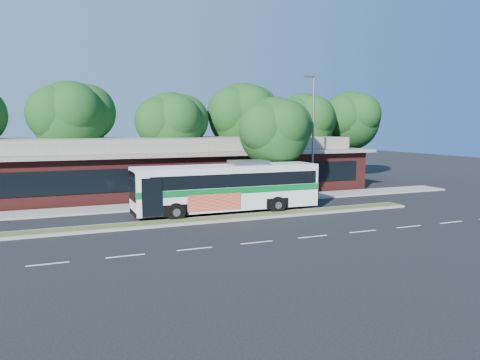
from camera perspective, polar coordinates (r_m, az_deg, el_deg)
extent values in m
plane|color=black|center=(26.43, -2.46, -5.16)|extent=(120.00, 120.00, 0.00)
cube|color=#4F5B26|center=(26.97, -2.89, -4.76)|extent=(26.00, 1.10, 0.15)
cube|color=gray|center=(32.41, -6.33, -2.90)|extent=(44.00, 2.60, 0.12)
cube|color=#4E1B18|center=(38.54, -9.08, 0.88)|extent=(32.00, 10.00, 3.20)
cube|color=slate|center=(38.41, -9.13, 3.43)|extent=(33.20, 11.20, 0.24)
cube|color=slate|center=(38.38, -9.14, 4.37)|extent=(30.00, 8.00, 1.00)
cube|color=black|center=(33.68, -7.10, 0.27)|extent=(30.00, 0.06, 1.60)
cylinder|color=slate|center=(35.49, 8.89, 5.09)|extent=(0.16, 0.16, 9.00)
cube|color=slate|center=(35.46, 8.45, 12.38)|extent=(0.90, 0.18, 0.14)
cylinder|color=black|center=(40.50, -19.77, 1.56)|extent=(0.44, 0.44, 4.20)
sphere|color=#123814|center=(40.38, -19.99, 7.08)|extent=(6.00, 6.00, 6.00)
sphere|color=#123814|center=(40.92, -18.14, 7.81)|extent=(4.68, 4.68, 4.68)
cylinder|color=black|center=(40.68, -8.37, 1.60)|extent=(0.44, 0.44, 3.78)
sphere|color=#123814|center=(40.54, -8.45, 6.63)|extent=(5.60, 5.60, 5.60)
sphere|color=#123814|center=(41.27, -6.90, 7.28)|extent=(4.37, 4.37, 4.37)
cylinder|color=black|center=(43.81, 0.22, 2.43)|extent=(0.44, 0.44, 4.41)
sphere|color=#123814|center=(43.70, 0.23, 7.76)|extent=(6.20, 6.20, 6.20)
sphere|color=#123814|center=(44.69, 1.66, 8.36)|extent=(4.84, 4.84, 4.84)
cylinder|color=black|center=(45.60, 7.69, 2.19)|extent=(0.44, 0.44, 3.86)
sphere|color=#123814|center=(45.47, 7.76, 6.81)|extent=(5.80, 5.80, 5.80)
sphere|color=#123814|center=(46.51, 8.90, 7.36)|extent=(4.52, 4.52, 4.52)
cylinder|color=black|center=(49.67, 13.12, 2.58)|extent=(0.44, 0.44, 4.12)
sphere|color=#123814|center=(49.57, 13.24, 7.03)|extent=(6.00, 6.00, 6.00)
sphere|color=#123814|center=(50.73, 14.21, 7.54)|extent=(4.68, 4.68, 4.68)
cube|color=silver|center=(28.83, -1.61, -0.85)|extent=(11.52, 2.50, 2.65)
cube|color=black|center=(28.87, -1.07, 0.22)|extent=(10.60, 2.54, 0.79)
cube|color=silver|center=(28.70, -1.61, 1.55)|extent=(11.54, 2.52, 0.25)
cube|color=#046124|center=(28.84, -1.60, -1.00)|extent=(11.58, 2.55, 0.36)
cube|color=black|center=(27.32, -13.02, -0.75)|extent=(0.07, 2.15, 1.64)
cube|color=black|center=(31.24, 8.36, 0.82)|extent=(0.07, 2.01, 1.06)
cube|color=#C3393D|center=(27.35, -3.12, -2.72)|extent=(3.26, 0.06, 0.96)
cube|color=slate|center=(29.21, 1.03, 2.13)|extent=(2.31, 1.54, 0.29)
cylinder|color=black|center=(26.82, -7.82, -3.89)|extent=(1.06, 0.35, 1.05)
cylinder|color=black|center=(29.13, -9.00, -3.08)|extent=(1.06, 0.35, 1.05)
cylinder|color=black|center=(29.05, 4.57, -3.05)|extent=(1.06, 0.35, 1.05)
cylinder|color=black|center=(31.19, 2.58, -2.37)|extent=(1.06, 0.35, 1.05)
cylinder|color=black|center=(33.32, 4.13, 0.29)|extent=(0.44, 0.44, 3.47)
sphere|color=#123814|center=(33.13, 4.17, 5.84)|extent=(4.95, 4.95, 4.95)
sphere|color=#123814|center=(33.97, 5.59, 6.51)|extent=(3.86, 3.86, 3.86)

